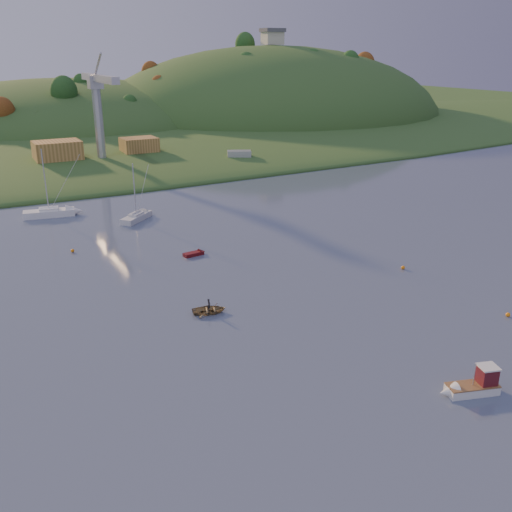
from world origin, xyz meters
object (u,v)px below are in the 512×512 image
canoe (209,310)px  red_tender (197,253)px  sailboat_near (136,217)px  sailboat_far (49,212)px  fishing_boat (469,386)px

canoe → red_tender: size_ratio=1.08×
sailboat_near → sailboat_far: size_ratio=0.83×
sailboat_near → red_tender: 21.65m
fishing_boat → canoe: 28.78m
sailboat_far → fishing_boat: bearing=-63.8°
sailboat_near → canoe: bearing=-137.4°
sailboat_far → red_tender: (15.24, -31.44, -0.53)m
sailboat_near → red_tender: sailboat_near is taller
sailboat_near → canoe: 40.51m
fishing_boat → red_tender: (-6.46, 44.39, -0.51)m
sailboat_near → sailboat_far: bearing=101.3°
fishing_boat → sailboat_far: 78.87m
sailboat_far → sailboat_near: bearing=-27.1°
canoe → red_tender: 19.88m
sailboat_far → canoe: bearing=-70.0°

